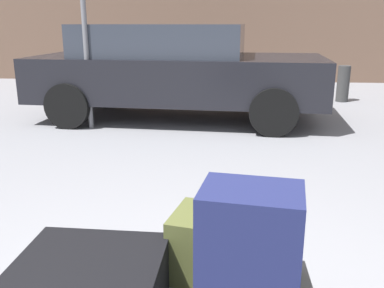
{
  "coord_description": "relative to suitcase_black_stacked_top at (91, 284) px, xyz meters",
  "views": [
    {
      "loc": [
        0.23,
        -1.44,
        1.45
      ],
      "look_at": [
        0.0,
        1.2,
        0.69
      ],
      "focal_mm": 39.82,
      "sensor_mm": 36.0,
      "label": 1
    }
  ],
  "objects": [
    {
      "name": "parked_car",
      "position": [
        -0.31,
        5.05,
        0.3
      ],
      "size": [
        4.41,
        2.15,
        1.42
      ],
      "color": "black",
      "rests_on": "ground_plane"
    },
    {
      "name": "no_parking_sign",
      "position": [
        -1.42,
        4.32,
        0.96
      ],
      "size": [
        0.49,
        0.16,
        2.28
      ],
      "color": "slate",
      "rests_on": "ground_plane"
    },
    {
      "name": "bollard_kerb_near",
      "position": [
        2.66,
        6.77,
        -0.12
      ],
      "size": [
        0.23,
        0.23,
        0.67
      ],
      "primitive_type": "cylinder",
      "color": "#383838",
      "rests_on": "ground_plane"
    },
    {
      "name": "suitcase_black_stacked_top",
      "position": [
        0.0,
        0.0,
        0.0
      ],
      "size": [
        0.57,
        0.47,
        0.23
      ],
      "primitive_type": "cube",
      "rotation": [
        0.0,
        0.0,
        -0.02
      ],
      "color": "black",
      "rests_on": "luggage_cart"
    },
    {
      "name": "duffel_bag_olive_front_right",
      "position": [
        0.57,
        0.26,
        0.03
      ],
      "size": [
        0.61,
        0.41,
        0.3
      ],
      "primitive_type": "cube",
      "rotation": [
        0.0,
        0.0,
        -0.21
      ],
      "color": "#4C5128",
      "rests_on": "luggage_cart"
    },
    {
      "name": "suitcase_navy_rear_right",
      "position": [
        0.61,
        -0.16,
        0.19
      ],
      "size": [
        0.36,
        0.3,
        0.6
      ],
      "primitive_type": "cube",
      "rotation": [
        0.0,
        0.0,
        -0.14
      ],
      "color": "#191E47",
      "rests_on": "luggage_cart"
    }
  ]
}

